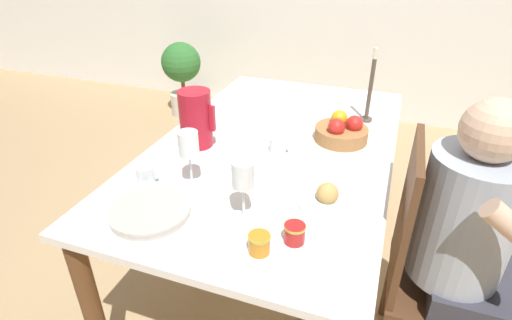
# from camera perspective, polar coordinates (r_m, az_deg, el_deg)

# --- Properties ---
(ground_plane) EXTENTS (20.00, 20.00, 0.00)m
(ground_plane) POSITION_cam_1_polar(r_m,az_deg,el_deg) (2.22, 2.31, -14.86)
(ground_plane) COLOR tan
(dining_table) EXTENTS (1.01, 1.69, 0.74)m
(dining_table) POSITION_cam_1_polar(r_m,az_deg,el_deg) (1.83, 2.71, -0.24)
(dining_table) COLOR white
(dining_table) RESTS_ON ground_plane
(chair_person_side) EXTENTS (0.42, 0.42, 0.97)m
(chair_person_side) POSITION_cam_1_polar(r_m,az_deg,el_deg) (1.63, 23.41, -13.84)
(chair_person_side) COLOR #51331E
(chair_person_side) RESTS_ON ground_plane
(person_seated) EXTENTS (0.39, 0.41, 1.16)m
(person_seated) POSITION_cam_1_polar(r_m,az_deg,el_deg) (1.51, 28.43, -9.79)
(person_seated) COLOR #33333D
(person_seated) RESTS_ON ground_plane
(red_pitcher) EXTENTS (0.16, 0.14, 0.25)m
(red_pitcher) POSITION_cam_1_polar(r_m,az_deg,el_deg) (1.74, -8.60, 5.90)
(red_pitcher) COLOR #A31423
(red_pitcher) RESTS_ON dining_table
(wine_glass_water) EXTENTS (0.07, 0.07, 0.22)m
(wine_glass_water) POSITION_cam_1_polar(r_m,az_deg,el_deg) (1.43, -9.60, 1.98)
(wine_glass_water) COLOR white
(wine_glass_water) RESTS_ON dining_table
(wine_glass_juice) EXTENTS (0.07, 0.07, 0.21)m
(wine_glass_juice) POSITION_cam_1_polar(r_m,az_deg,el_deg) (1.25, -1.85, -2.49)
(wine_glass_juice) COLOR white
(wine_glass_juice) RESTS_ON dining_table
(teacup_near_person) EXTENTS (0.12, 0.12, 0.07)m
(teacup_near_person) POSITION_cam_1_polar(r_m,az_deg,el_deg) (1.55, -15.44, -2.11)
(teacup_near_person) COLOR silver
(teacup_near_person) RESTS_ON dining_table
(teacup_across) EXTENTS (0.12, 0.12, 0.07)m
(teacup_across) POSITION_cam_1_polar(r_m,az_deg,el_deg) (1.69, 3.17, 1.91)
(teacup_across) COLOR silver
(teacup_across) RESTS_ON dining_table
(serving_tray) EXTENTS (0.27, 0.27, 0.03)m
(serving_tray) POSITION_cam_1_polar(r_m,az_deg,el_deg) (1.38, -14.95, -7.14)
(serving_tray) COLOR #B7B2A8
(serving_tray) RESTS_ON dining_table
(bread_plate) EXTENTS (0.21, 0.21, 0.08)m
(bread_plate) POSITION_cam_1_polar(r_m,az_deg,el_deg) (1.41, 10.12, -5.31)
(bread_plate) COLOR silver
(bread_plate) RESTS_ON dining_table
(jam_jar_amber) EXTENTS (0.07, 0.07, 0.06)m
(jam_jar_amber) POSITION_cam_1_polar(r_m,az_deg,el_deg) (1.22, 5.53, -10.27)
(jam_jar_amber) COLOR #A81E1E
(jam_jar_amber) RESTS_ON dining_table
(jam_jar_red) EXTENTS (0.07, 0.07, 0.06)m
(jam_jar_red) POSITION_cam_1_polar(r_m,az_deg,el_deg) (1.18, 0.46, -11.74)
(jam_jar_red) COLOR #C67A1E
(jam_jar_red) RESTS_ON dining_table
(fruit_bowl) EXTENTS (0.24, 0.24, 0.12)m
(fruit_bowl) POSITION_cam_1_polar(r_m,az_deg,el_deg) (1.83, 12.15, 4.06)
(fruit_bowl) COLOR #9E6B3D
(fruit_bowl) RESTS_ON dining_table
(candlestick_tall) EXTENTS (0.06, 0.06, 0.36)m
(candlestick_tall) POSITION_cam_1_polar(r_m,az_deg,el_deg) (2.03, 15.93, 9.16)
(candlestick_tall) COLOR #4C4238
(candlestick_tall) RESTS_ON dining_table
(potted_plant) EXTENTS (0.37, 0.37, 0.69)m
(potted_plant) POSITION_cam_1_polar(r_m,az_deg,el_deg) (3.92, -10.54, 12.26)
(potted_plant) COLOR beige
(potted_plant) RESTS_ON ground_plane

